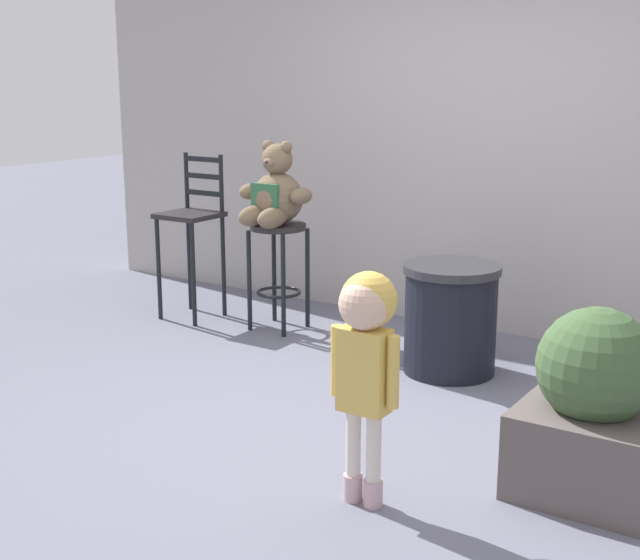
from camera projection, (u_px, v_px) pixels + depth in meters
ground_plane at (334, 419)px, 4.54m from camera, size 24.00×24.00×0.00m
building_wall at (503, 59)px, 5.82m from camera, size 6.94×0.30×3.70m
bar_stool_with_teddy at (278, 254)px, 6.03m from camera, size 0.39×0.39×0.75m
teddy_bear at (275, 194)px, 5.91m from camera, size 0.55×0.49×0.57m
child_walking at (366, 338)px, 3.50m from camera, size 0.31×0.25×0.99m
trash_bin at (450, 318)px, 5.19m from camera, size 0.58×0.58×0.66m
bar_chair_empty at (192, 225)px, 6.30m from camera, size 0.39×0.39×1.19m
planter_with_shrub at (593, 409)px, 3.68m from camera, size 0.59×0.59×0.82m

